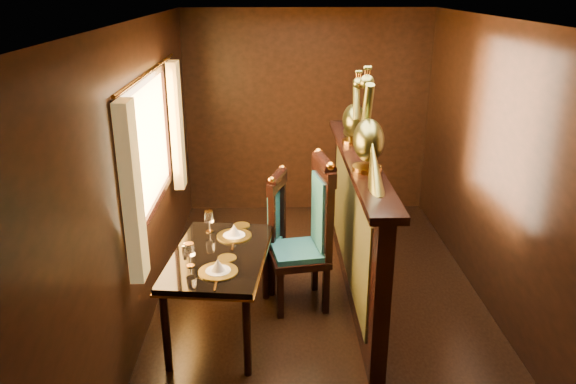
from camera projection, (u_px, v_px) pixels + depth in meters
name	position (u px, v px, depth m)	size (l,w,h in m)	color
ground	(322.00, 312.00, 5.03)	(5.00, 5.00, 0.00)	black
room_shell	(315.00, 141.00, 4.49)	(3.04, 5.04, 2.52)	black
partition	(356.00, 225.00, 5.07)	(0.26, 2.70, 1.36)	black
dining_table	(219.00, 261.00, 4.54)	(0.88, 1.31, 0.93)	black
chair_left	(313.00, 229.00, 4.94)	(0.59, 0.61, 1.41)	black
chair_right	(270.00, 227.00, 5.26)	(0.53, 0.55, 1.18)	black
peacock_left	(369.00, 122.00, 4.33)	(0.25, 0.67, 0.80)	#184A2E
peacock_right	(355.00, 106.00, 5.11)	(0.22, 0.59, 0.70)	#184A2E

